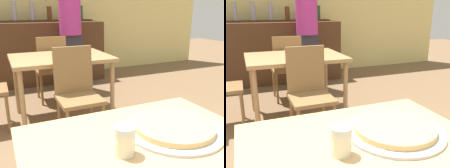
% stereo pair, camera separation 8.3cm
% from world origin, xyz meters
% --- Properties ---
extents(wall_back, '(8.00, 0.05, 2.80)m').
position_xyz_m(wall_back, '(0.00, 4.29, 1.40)').
color(wall_back, '#EAD684').
rests_on(wall_back, ground_plane).
extents(dining_table_far, '(1.10, 0.83, 0.75)m').
position_xyz_m(dining_table_far, '(0.17, 2.13, 0.67)').
color(dining_table_far, '#A87F51').
rests_on(dining_table_far, ground_plane).
extents(bar_counter, '(2.60, 0.56, 1.05)m').
position_xyz_m(bar_counter, '(0.00, 3.78, 0.53)').
color(bar_counter, '#4C2D19').
rests_on(bar_counter, ground_plane).
extents(bar_back_shelf, '(2.39, 0.24, 0.34)m').
position_xyz_m(bar_back_shelf, '(-0.03, 3.92, 1.14)').
color(bar_back_shelf, '#4C2D19').
rests_on(bar_back_shelf, bar_counter).
extents(chair_far_side_front, '(0.40, 0.40, 0.92)m').
position_xyz_m(chair_far_side_front, '(0.17, 1.54, 0.53)').
color(chair_far_side_front, olive).
rests_on(chair_far_side_front, ground_plane).
extents(chair_far_side_back, '(0.40, 0.40, 0.92)m').
position_xyz_m(chair_far_side_back, '(0.17, 2.71, 0.53)').
color(chair_far_side_back, olive).
rests_on(chair_far_side_back, ground_plane).
extents(pizza_tray, '(0.42, 0.42, 0.04)m').
position_xyz_m(pizza_tray, '(0.16, 0.10, 0.77)').
color(pizza_tray, '#B7B7BC').
rests_on(pizza_tray, dining_table_near).
extents(cheese_shaker, '(0.08, 0.08, 0.11)m').
position_xyz_m(cheese_shaker, '(-0.11, 0.03, 0.81)').
color(cheese_shaker, beige).
rests_on(cheese_shaker, dining_table_near).
extents(person_standing, '(0.34, 0.34, 1.84)m').
position_xyz_m(person_standing, '(0.60, 3.20, 1.01)').
color(person_standing, '#2D2D38').
rests_on(person_standing, ground_plane).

